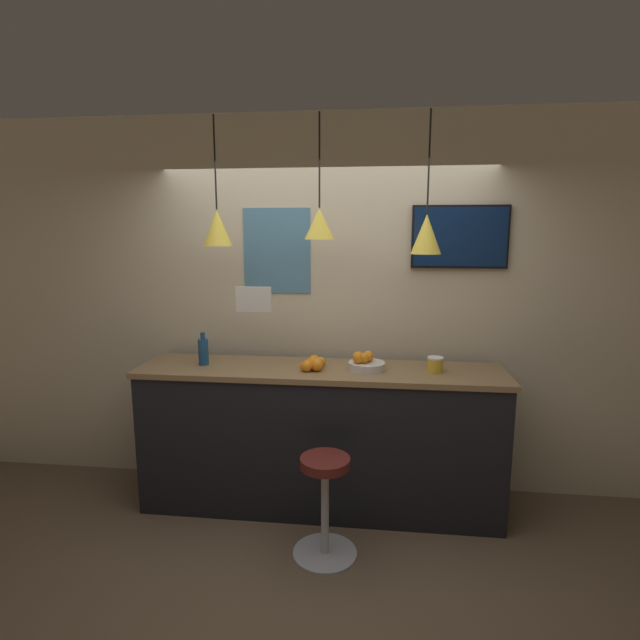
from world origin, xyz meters
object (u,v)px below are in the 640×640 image
fruit_bowl (366,364)px  bar_stool (325,496)px  juice_bottle (203,351)px  mounted_tv (460,237)px  spread_jar (435,365)px

fruit_bowl → bar_stool: bearing=-111.8°
juice_bottle → mounted_tv: mounted_tv is taller
spread_jar → mounted_tv: 0.96m
spread_jar → mounted_tv: size_ratio=0.16×
bar_stool → juice_bottle: (-0.96, 0.57, 0.77)m
bar_stool → fruit_bowl: bearing=68.2°
bar_stool → spread_jar: bearing=38.7°
bar_stool → mounted_tv: size_ratio=0.95×
bar_stool → fruit_bowl: size_ratio=2.55×
spread_jar → juice_bottle: bearing=180.0°
bar_stool → fruit_bowl: fruit_bowl is taller
bar_stool → spread_jar: 1.16m
fruit_bowl → mounted_tv: mounted_tv is taller
juice_bottle → spread_jar: 1.67m
fruit_bowl → juice_bottle: 1.19m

